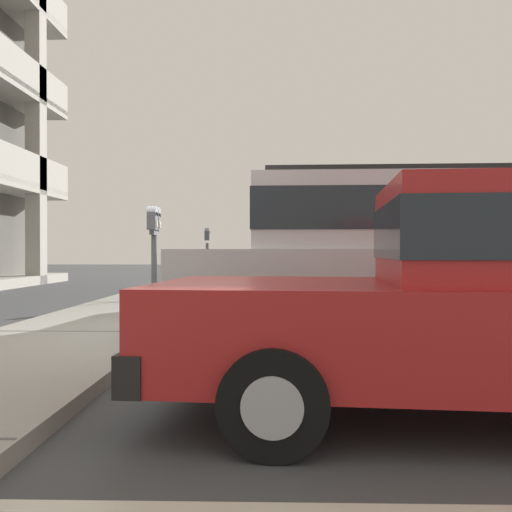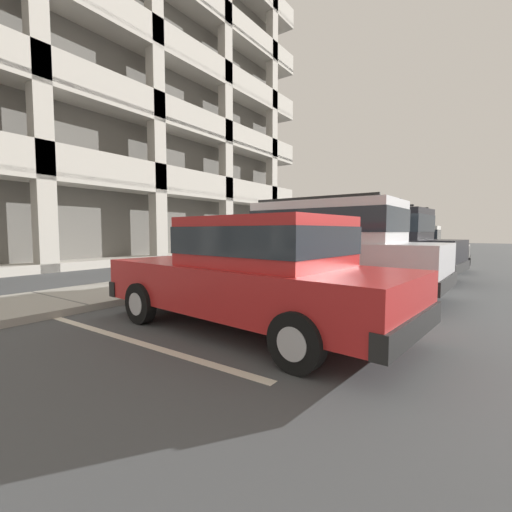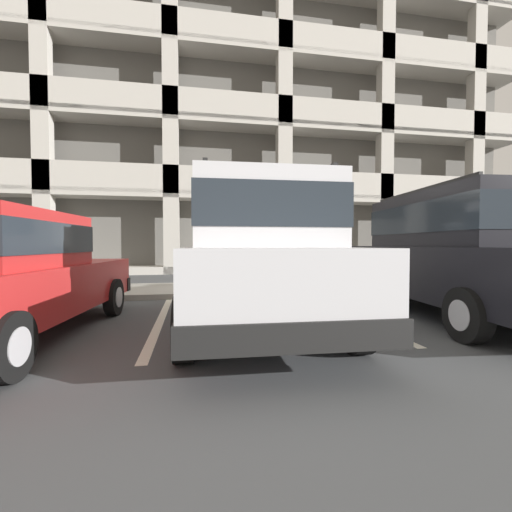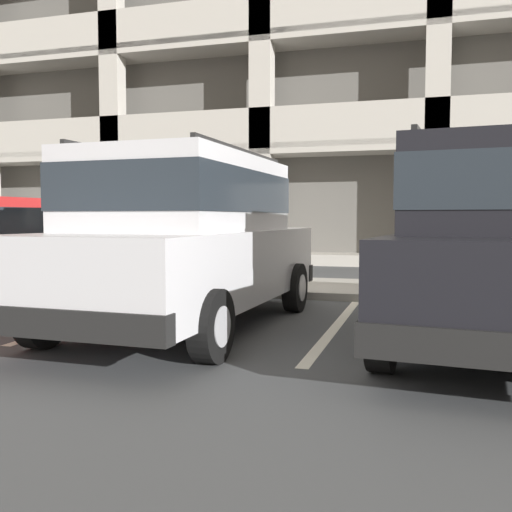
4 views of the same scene
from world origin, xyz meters
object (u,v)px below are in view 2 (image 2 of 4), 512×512
object	(u,v)px
silver_suv	(326,244)
parking_meter_far	(327,237)
dark_hatchback	(372,240)
red_sedan	(254,270)
blue_coupe	(401,246)
parking_meter_near	(236,234)

from	to	relation	value
silver_suv	parking_meter_far	bearing A→B (deg)	25.05
parking_meter_far	dark_hatchback	bearing A→B (deg)	-138.14
silver_suv	red_sedan	distance (m)	3.13
blue_coupe	parking_meter_near	distance (m)	6.55
red_sedan	dark_hatchback	bearing A→B (deg)	8.02
blue_coupe	parking_meter_far	world-z (taller)	parking_meter_far
silver_suv	dark_hatchback	size ratio (longest dim) A/B	0.98
red_sedan	blue_coupe	size ratio (longest dim) A/B	1.01
blue_coupe	parking_meter_near	bearing A→B (deg)	150.60
red_sedan	blue_coupe	xyz separation A→B (m)	(9.28, 0.10, 0.00)
red_sedan	blue_coupe	world-z (taller)	same
dark_hatchback	parking_meter_near	world-z (taller)	dark_hatchback
silver_suv	dark_hatchback	xyz separation A→B (m)	(3.35, 0.01, 0.00)
silver_suv	parking_meter_near	bearing A→B (deg)	84.80
silver_suv	dark_hatchback	bearing A→B (deg)	2.14
silver_suv	red_sedan	xyz separation A→B (m)	(-3.10, -0.31, -0.27)
red_sedan	dark_hatchback	xyz separation A→B (m)	(6.45, 0.32, 0.27)
blue_coupe	parking_meter_far	bearing A→B (deg)	83.81
silver_suv	parking_meter_near	distance (m)	2.74
silver_suv	parking_meter_near	xyz separation A→B (m)	(0.34, 2.72, 0.18)
silver_suv	parking_meter_far	distance (m)	6.91
red_sedan	parking_meter_near	xyz separation A→B (m)	(3.44, 3.03, 0.45)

